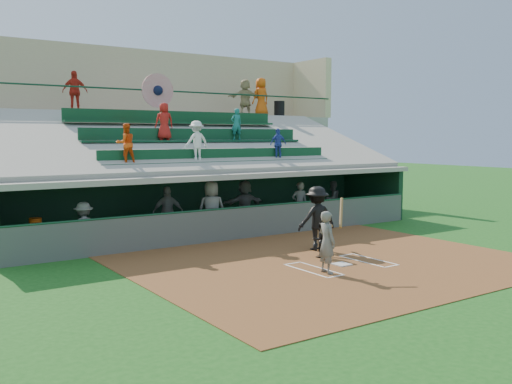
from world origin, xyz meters
TOP-DOWN VIEW (x-y plane):
  - ground at (0.00, 0.00)m, footprint 100.00×100.00m
  - dirt_slab at (0.00, 0.50)m, footprint 11.00×9.00m
  - home_plate at (0.00, 0.00)m, footprint 0.43×0.43m
  - batters_box_chalk at (0.00, 0.00)m, footprint 2.65×1.85m
  - dugout_floor at (0.00, 6.75)m, footprint 16.00×3.50m
  - concourse_slab at (0.00, 13.50)m, footprint 20.00×3.00m
  - grandstand at (-0.01, 10.51)m, footprint 20.40×10.40m
  - batter_at_plate at (-0.97, -0.48)m, footprint 0.85×0.73m
  - catcher at (0.16, 1.08)m, footprint 0.59×0.52m
  - home_umpire at (0.80, 2.02)m, footprint 1.38×0.91m
  - dugout_bench at (0.27, 7.92)m, footprint 15.32×5.23m
  - white_table at (-6.67, 6.38)m, footprint 0.95×0.83m
  - water_cooler at (-6.64, 6.40)m, footprint 0.37×0.37m
  - dugout_player_a at (-5.46, 5.46)m, footprint 1.06×0.67m
  - dugout_player_b at (-2.25, 6.36)m, footprint 1.15×0.76m
  - dugout_player_c at (-0.96, 5.58)m, footprint 1.11×0.87m
  - dugout_player_d at (1.23, 6.84)m, footprint 1.75×0.66m
  - dugout_player_e at (3.32, 6.05)m, footprint 0.74×0.61m
  - dugout_player_f at (5.99, 7.09)m, footprint 0.83×0.68m
  - trash_bin at (7.16, 12.61)m, footprint 0.54×0.54m
  - concourse_staff_a at (-3.31, 13.07)m, footprint 1.09×0.60m
  - concourse_staff_b at (5.89, 12.45)m, footprint 0.99×0.69m
  - concourse_staff_c at (5.08, 12.69)m, footprint 1.79×1.04m

SIDE VIEW (x-z plane):
  - ground at x=0.00m, z-range 0.00..0.00m
  - dirt_slab at x=0.00m, z-range 0.00..0.02m
  - dugout_floor at x=0.00m, z-range 0.00..0.04m
  - batters_box_chalk at x=0.00m, z-range 0.02..0.03m
  - home_plate at x=0.00m, z-range 0.02..0.05m
  - dugout_bench at x=0.27m, z-range 0.04..0.52m
  - white_table at x=-6.67m, z-range 0.04..0.74m
  - catcher at x=0.16m, z-range 0.02..1.06m
  - dugout_player_a at x=-5.46m, z-range 0.04..1.61m
  - dugout_player_f at x=5.99m, z-range 0.04..1.64m
  - batter_at_plate at x=-0.97m, z-range -0.13..1.83m
  - dugout_player_e at x=3.32m, z-range 0.04..1.79m
  - water_cooler at x=-6.64m, z-range 0.74..1.11m
  - dugout_player_b at x=-2.25m, z-range 0.04..1.86m
  - dugout_player_d at x=1.23m, z-range 0.04..1.89m
  - home_umpire at x=0.80m, z-range 0.02..2.02m
  - dugout_player_c at x=-0.96m, z-range 0.04..2.04m
  - grandstand at x=-0.01m, z-range -1.64..6.16m
  - concourse_slab at x=0.00m, z-range 0.00..4.60m
  - trash_bin at x=7.16m, z-range 4.60..5.42m
  - concourse_staff_a at x=-3.31m, z-range 4.60..6.36m
  - concourse_staff_c at x=5.08m, z-range 4.60..6.44m
  - concourse_staff_b at x=5.89m, z-range 4.60..6.53m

